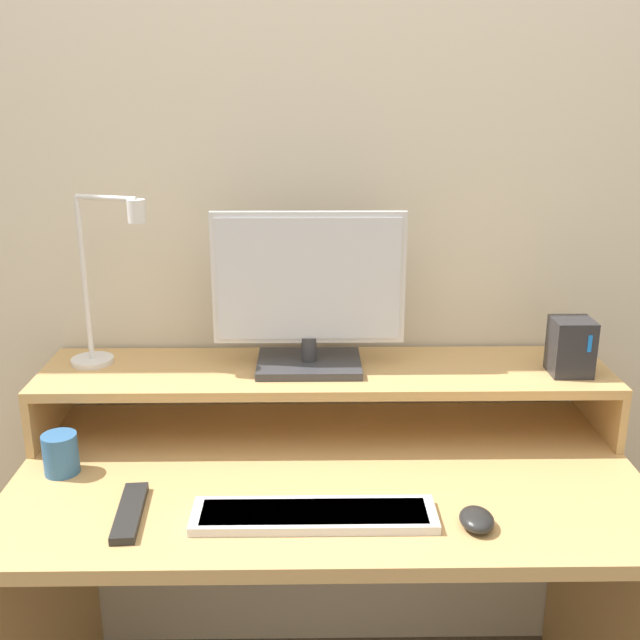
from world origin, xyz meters
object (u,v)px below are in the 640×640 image
desk_lamp (104,291)px  router_dock (571,347)px  mouse (477,519)px  mug (61,454)px  monitor (309,294)px  remote_control (130,512)px  keyboard (314,515)px

desk_lamp → router_dock: (1.06, -0.07, -0.12)m
mouse → mug: mug is taller
monitor → mouse: 0.62m
monitor → router_dock: 0.60m
monitor → remote_control: (-0.34, -0.38, -0.32)m
keyboard → mouse: size_ratio=5.58×
desk_lamp → mug: 0.38m
monitor → mug: monitor is taller
mug → remote_control: bearing=-43.2°
router_dock → remote_control: size_ratio=0.65×
remote_control → mouse: bearing=-4.1°
router_dock → keyboard: router_dock is taller
monitor → desk_lamp: size_ratio=1.09×
desk_lamp → router_dock: bearing=-3.6°
router_dock → mug: bearing=-171.6°
desk_lamp → mouse: 0.95m
desk_lamp → remote_control: size_ratio=2.01×
desk_lamp → keyboard: (0.48, -0.42, -0.33)m
monitor → keyboard: 0.51m
router_dock → mouse: router_dock is taller
desk_lamp → mug: bearing=-103.4°
keyboard → remote_control: keyboard is taller
router_dock → monitor: bearing=175.5°
desk_lamp → mouse: bearing=-30.1°
desk_lamp → mouse: (0.78, -0.45, -0.32)m
keyboard → remote_control: size_ratio=2.32×
monitor → remote_control: monitor is taller
monitor → router_dock: monitor is taller
monitor → remote_control: bearing=-131.8°
router_dock → keyboard: bearing=-148.9°
router_dock → desk_lamp: bearing=176.4°
monitor → keyboard: size_ratio=0.95×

